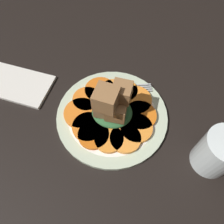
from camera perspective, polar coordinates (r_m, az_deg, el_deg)
table_slab at (r=53.51cm, az=-0.00°, el=-1.67°), size 120.00×120.00×2.00cm
plate at (r=52.17cm, az=-0.00°, el=-0.87°), size 26.33×26.33×1.05cm
carrot_slice_0 at (r=49.78cm, az=6.40°, el=-4.19°), size 7.35×7.35×0.89cm
carrot_slice_1 at (r=51.42cm, az=7.30°, el=-0.87°), size 7.72×7.72×0.89cm
carrot_slice_2 at (r=53.49cm, az=5.95°, el=3.10°), size 8.29×8.29×0.89cm
carrot_slice_3 at (r=54.86cm, az=3.28°, el=5.53°), size 6.63×6.63×0.89cm
carrot_slice_4 at (r=54.85cm, az=0.51°, el=5.65°), size 6.66×6.66×0.89cm
carrot_slice_5 at (r=54.99cm, az=-3.11°, el=5.73°), size 7.70×7.70×0.89cm
carrot_slice_6 at (r=53.72cm, az=-6.59°, el=3.35°), size 6.92×6.92×0.89cm
carrot_slice_7 at (r=51.81cm, az=-8.05°, el=-0.29°), size 8.16×8.16×0.89cm
carrot_slice_8 at (r=49.89cm, az=-6.19°, el=-3.87°), size 7.39×7.39×0.89cm
carrot_slice_9 at (r=48.95cm, az=-4.84°, el=-5.91°), size 7.01×7.01×0.89cm
carrot_slice_10 at (r=48.36cm, az=-0.80°, el=-7.05°), size 6.54×6.54×0.89cm
carrot_slice_11 at (r=48.50cm, az=3.52°, el=-6.90°), size 6.96×6.96×0.89cm
center_pile at (r=47.45cm, az=-0.04°, el=1.57°), size 9.55×8.62×11.40cm
fork at (r=55.31cm, az=1.75°, el=5.84°), size 16.90×8.24×0.40cm
water_glass at (r=48.18cm, az=25.90°, el=-9.47°), size 7.92×7.92×10.16cm
napkin at (r=62.50cm, az=-23.42°, el=6.64°), size 17.28×10.37×0.80cm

